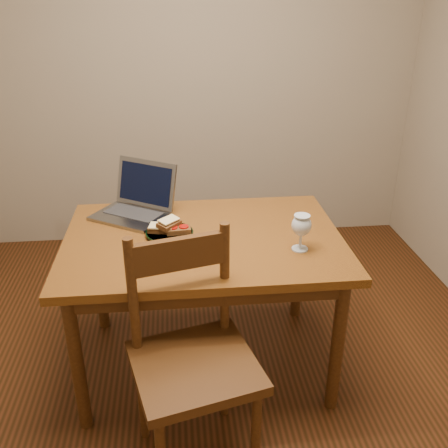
{
  "coord_description": "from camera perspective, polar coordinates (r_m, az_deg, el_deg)",
  "views": [
    {
      "loc": [
        -0.16,
        -2.01,
        1.8
      ],
      "look_at": [
        0.05,
        0.08,
        0.8
      ],
      "focal_mm": 40.0,
      "sensor_mm": 36.0,
      "label": 1
    }
  ],
  "objects": [
    {
      "name": "floor",
      "position": [
        2.71,
        -0.96,
        -16.47
      ],
      "size": [
        3.2,
        3.2,
        0.02
      ],
      "primitive_type": "cube",
      "color": "black",
      "rests_on": "ground"
    },
    {
      "name": "back_wall",
      "position": [
        3.66,
        -3.39,
        17.52
      ],
      "size": [
        3.2,
        0.02,
        2.6
      ],
      "primitive_type": "cube",
      "color": "gray",
      "rests_on": "floor"
    },
    {
      "name": "table",
      "position": [
        2.38,
        -2.35,
        -3.3
      ],
      "size": [
        1.3,
        0.9,
        0.74
      ],
      "color": "#431F0B",
      "rests_on": "floor"
    },
    {
      "name": "chair",
      "position": [
        1.98,
        -3.63,
        -14.16
      ],
      "size": [
        0.56,
        0.54,
        0.5
      ],
      "rotation": [
        0.0,
        0.0,
        0.25
      ],
      "color": "#351C0B",
      "rests_on": "floor"
    },
    {
      "name": "plate",
      "position": [
        2.36,
        -6.25,
        -1.1
      ],
      "size": [
        0.22,
        0.22,
        0.02
      ],
      "primitive_type": "cylinder",
      "color": "black",
      "rests_on": "table"
    },
    {
      "name": "sandwich_cheese",
      "position": [
        2.36,
        -7.18,
        -0.42
      ],
      "size": [
        0.13,
        0.09,
        0.04
      ],
      "primitive_type": null,
      "rotation": [
        0.0,
        0.0,
        -0.23
      ],
      "color": "#381E0C",
      "rests_on": "plate"
    },
    {
      "name": "sandwich_tomato",
      "position": [
        2.34,
        -5.23,
        -0.57
      ],
      "size": [
        0.12,
        0.08,
        0.03
      ],
      "primitive_type": null,
      "rotation": [
        0.0,
        0.0,
        0.08
      ],
      "color": "#381E0C",
      "rests_on": "plate"
    },
    {
      "name": "sandwich_top",
      "position": [
        2.35,
        -6.31,
        0.11
      ],
      "size": [
        0.12,
        0.13,
        0.03
      ],
      "primitive_type": null,
      "rotation": [
        0.0,
        0.0,
        0.85
      ],
      "color": "#381E0C",
      "rests_on": "plate"
    },
    {
      "name": "milk_glass",
      "position": [
        2.22,
        8.79,
        -0.95
      ],
      "size": [
        0.09,
        0.09,
        0.17
      ],
      "primitive_type": null,
      "color": "white",
      "rests_on": "table"
    },
    {
      "name": "laptop",
      "position": [
        2.61,
        -9.88,
        2.65
      ],
      "size": [
        0.47,
        0.46,
        0.25
      ],
      "rotation": [
        0.0,
        0.0,
        -0.57
      ],
      "color": "slate",
      "rests_on": "table"
    }
  ]
}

